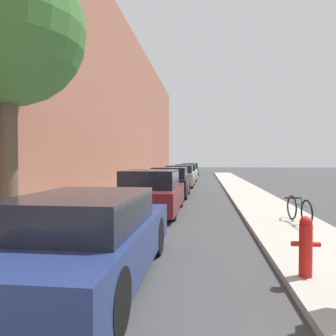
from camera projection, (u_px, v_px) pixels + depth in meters
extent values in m
plane|color=#3D3D3F|center=(188.00, 197.00, 14.86)|extent=(120.00, 120.00, 0.00)
cube|color=#ADA89E|center=(128.00, 195.00, 15.20)|extent=(2.00, 52.00, 0.12)
cube|color=#ADA89E|center=(251.00, 196.00, 14.52)|extent=(2.00, 52.00, 0.12)
cube|color=#9E604C|center=(100.00, 91.00, 15.23)|extent=(0.70, 52.00, 10.05)
cylinder|color=black|center=(77.00, 234.00, 5.99)|extent=(0.22, 0.69, 0.69)
cylinder|color=black|center=(156.00, 236.00, 5.81)|extent=(0.22, 0.69, 0.69)
cylinder|color=black|center=(113.00, 302.00, 3.12)|extent=(0.22, 0.69, 0.69)
cube|color=navy|center=(89.00, 246.00, 4.55)|extent=(1.72, 4.37, 0.63)
cube|color=black|center=(84.00, 210.00, 4.36)|extent=(1.51, 2.27, 0.46)
cylinder|color=black|center=(136.00, 198.00, 11.86)|extent=(0.22, 0.60, 0.60)
cylinder|color=black|center=(180.00, 199.00, 11.67)|extent=(0.22, 0.60, 0.60)
cylinder|color=black|center=(116.00, 209.00, 9.26)|extent=(0.22, 0.60, 0.60)
cylinder|color=black|center=(172.00, 210.00, 9.07)|extent=(0.22, 0.60, 0.60)
cube|color=maroon|center=(152.00, 197.00, 10.46)|extent=(1.86, 4.22, 0.68)
cube|color=black|center=(151.00, 179.00, 10.28)|extent=(1.64, 2.20, 0.56)
cylinder|color=black|center=(158.00, 187.00, 16.39)|extent=(0.22, 0.63, 0.63)
cylinder|color=black|center=(188.00, 188.00, 16.21)|extent=(0.22, 0.63, 0.63)
cylinder|color=black|center=(150.00, 192.00, 13.98)|extent=(0.22, 0.63, 0.63)
cylinder|color=black|center=(185.00, 192.00, 13.80)|extent=(0.22, 0.63, 0.63)
cube|color=black|center=(170.00, 185.00, 15.09)|extent=(1.73, 3.91, 0.72)
cube|color=black|center=(170.00, 173.00, 14.92)|extent=(1.52, 2.03, 0.49)
cylinder|color=black|center=(170.00, 180.00, 22.05)|extent=(0.22, 0.64, 0.64)
cylinder|color=black|center=(193.00, 180.00, 21.86)|extent=(0.22, 0.64, 0.64)
cylinder|color=black|center=(166.00, 183.00, 19.53)|extent=(0.22, 0.64, 0.64)
cylinder|color=black|center=(192.00, 183.00, 19.35)|extent=(0.22, 0.64, 0.64)
cube|color=tan|center=(180.00, 178.00, 20.69)|extent=(1.81, 4.09, 0.72)
cube|color=black|center=(180.00, 169.00, 20.51)|extent=(1.59, 2.12, 0.48)
cylinder|color=black|center=(178.00, 176.00, 27.53)|extent=(0.22, 0.61, 0.61)
cylinder|color=black|center=(196.00, 176.00, 27.34)|extent=(0.22, 0.61, 0.61)
cylinder|color=black|center=(175.00, 178.00, 25.10)|extent=(0.22, 0.61, 0.61)
cylinder|color=black|center=(195.00, 178.00, 24.91)|extent=(0.22, 0.61, 0.61)
cube|color=silver|center=(186.00, 175.00, 26.21)|extent=(1.79, 3.95, 0.69)
cube|color=black|center=(186.00, 167.00, 26.04)|extent=(1.57, 2.05, 0.51)
cylinder|color=black|center=(180.00, 174.00, 32.39)|extent=(0.22, 0.63, 0.63)
cylinder|color=black|center=(196.00, 174.00, 32.20)|extent=(0.22, 0.63, 0.63)
cylinder|color=black|center=(178.00, 175.00, 29.74)|extent=(0.22, 0.63, 0.63)
cylinder|color=black|center=(195.00, 175.00, 29.55)|extent=(0.22, 0.63, 0.63)
cube|color=slate|center=(187.00, 172.00, 30.97)|extent=(1.81, 4.31, 0.66)
cube|color=black|center=(187.00, 167.00, 30.78)|extent=(1.60, 2.24, 0.50)
cylinder|color=black|center=(184.00, 172.00, 37.79)|extent=(0.22, 0.69, 0.69)
cylinder|color=black|center=(198.00, 172.00, 37.60)|extent=(0.22, 0.69, 0.69)
cylinder|color=black|center=(182.00, 172.00, 35.20)|extent=(0.22, 0.69, 0.69)
cylinder|color=black|center=(197.00, 172.00, 35.00)|extent=(0.22, 0.69, 0.69)
cube|color=#1E6066|center=(190.00, 171.00, 36.39)|extent=(1.91, 4.22, 0.63)
cube|color=black|center=(190.00, 166.00, 36.21)|extent=(1.68, 2.19, 0.54)
cylinder|color=brown|center=(9.00, 154.00, 6.74)|extent=(0.37, 0.37, 3.51)
sphere|color=#3D7033|center=(7.00, 28.00, 6.67)|extent=(3.28, 3.28, 3.28)
cylinder|color=red|center=(306.00, 250.00, 4.39)|extent=(0.18, 0.18, 0.73)
sphere|color=red|center=(306.00, 222.00, 4.38)|extent=(0.17, 0.17, 0.17)
cylinder|color=red|center=(296.00, 244.00, 4.41)|extent=(0.12, 0.07, 0.07)
cylinder|color=red|center=(316.00, 244.00, 4.37)|extent=(0.12, 0.07, 0.07)
torus|color=black|center=(292.00, 207.00, 8.60)|extent=(0.11, 0.66, 0.66)
torus|color=black|center=(307.00, 213.00, 7.64)|extent=(0.11, 0.66, 0.66)
cube|color=#2D7547|center=(299.00, 204.00, 8.12)|extent=(0.12, 0.80, 0.04)
cylinder|color=#2D7547|center=(302.00, 202.00, 7.94)|extent=(0.04, 0.04, 0.18)
cube|color=black|center=(293.00, 198.00, 8.52)|extent=(0.44, 0.08, 0.04)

